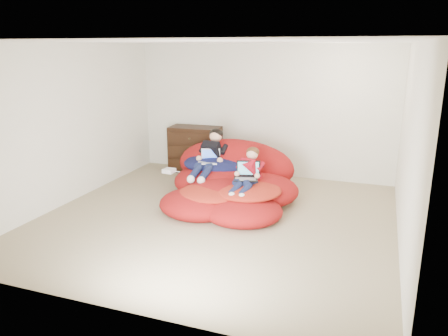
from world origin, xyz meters
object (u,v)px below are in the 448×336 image
at_px(older_boy, 210,154).
at_px(laptop_black, 247,174).
at_px(beanbag_pile, 231,183).
at_px(younger_boy, 248,171).
at_px(dresser, 195,149).
at_px(laptop_white, 209,159).

distance_m(older_boy, laptop_black, 0.97).
relative_size(beanbag_pile, younger_boy, 2.57).
height_order(dresser, laptop_white, dresser).
height_order(dresser, laptop_black, dresser).
bearing_deg(beanbag_pile, older_boy, 161.53).
bearing_deg(laptop_black, dresser, 133.03).
height_order(dresser, beanbag_pile, dresser).
relative_size(beanbag_pile, older_boy, 2.22).
relative_size(dresser, younger_boy, 1.10).
distance_m(dresser, older_boy, 1.45).
height_order(younger_boy, laptop_black, younger_boy).
bearing_deg(younger_boy, older_boy, 149.86).
xyz_separation_m(older_boy, younger_boy, (0.80, -0.47, -0.09)).
bearing_deg(older_boy, laptop_white, -90.00).
relative_size(dresser, older_boy, 0.96).
distance_m(younger_boy, laptop_black, 0.07).
relative_size(older_boy, laptop_white, 2.76).
bearing_deg(beanbag_pile, laptop_white, 170.56).
xyz_separation_m(older_boy, laptop_black, (0.80, -0.52, -0.13)).
xyz_separation_m(dresser, beanbag_pile, (1.21, -1.33, -0.18)).
distance_m(beanbag_pile, laptop_black, 0.62).
height_order(older_boy, younger_boy, older_boy).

